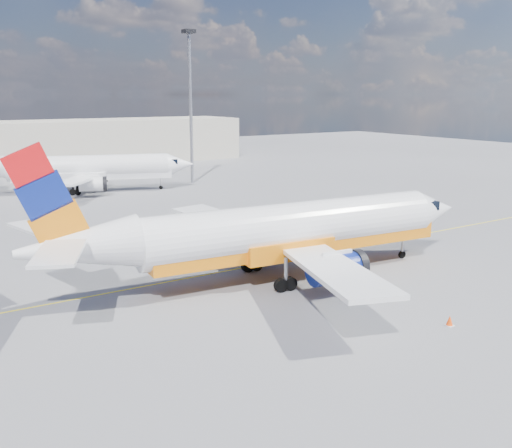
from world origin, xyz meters
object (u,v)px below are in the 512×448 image
gse_tug (316,235)px  traffic_cone (450,321)px  second_jet (82,169)px  main_jet (280,232)px

gse_tug → traffic_cone: (-4.48, -17.62, -0.68)m
second_jet → traffic_cone: second_jet is taller
main_jet → second_jet: main_jet is taller
second_jet → traffic_cone: 55.94m
main_jet → traffic_cone: size_ratio=55.30×
second_jet → traffic_cone: bearing=-66.7°
main_jet → gse_tug: bearing=41.5°
main_jet → second_jet: (-1.09, 43.75, -0.29)m
second_jet → gse_tug: size_ratio=9.52×
main_jet → gse_tug: (7.68, 5.67, -2.42)m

